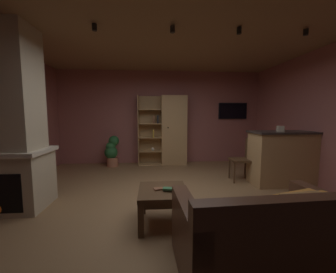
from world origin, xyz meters
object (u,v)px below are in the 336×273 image
bookshelf_cabinet (171,131)px  table_book_1 (168,189)px  coffee_table (163,196)px  kitchen_bar_counter (288,158)px  potted_floor_plant (112,151)px  wall_mounted_tv (233,111)px  tissue_box (280,129)px  dining_chair (244,157)px  table_book_0 (159,189)px  leather_couch (266,240)px  stone_fireplace (9,129)px

bookshelf_cabinet → table_book_1: bearing=-95.8°
coffee_table → kitchen_bar_counter: bearing=27.4°
bookshelf_cabinet → potted_floor_plant: size_ratio=2.31×
bookshelf_cabinet → wall_mounted_tv: bearing=6.3°
tissue_box → dining_chair: size_ratio=0.13×
bookshelf_cabinet → coffee_table: size_ratio=2.92×
bookshelf_cabinet → coffee_table: (-0.41, -3.34, -0.61)m
potted_floor_plant → table_book_0: bearing=-69.4°
tissue_box → coffee_table: bearing=-151.2°
coffee_table → dining_chair: bearing=41.7°
leather_couch → dining_chair: bearing=69.4°
coffee_table → potted_floor_plant: potted_floor_plant is taller
bookshelf_cabinet → table_book_1: (-0.35, -3.41, -0.49)m
table_book_1 → wall_mounted_tv: (2.26, 3.62, 1.06)m
coffee_table → tissue_box: bearing=28.8°
leather_couch → table_book_0: (-0.94, 0.93, 0.17)m
stone_fireplace → table_book_0: (2.21, -0.64, -0.76)m
potted_floor_plant → dining_chair: bearing=-25.9°
kitchen_bar_counter → leather_couch: bearing=-127.5°
bookshelf_cabinet → tissue_box: 2.85m
bookshelf_cabinet → table_book_1: 3.46m
kitchen_bar_counter → tissue_box: (-0.23, -0.04, 0.60)m
table_book_1 → coffee_table: bearing=131.5°
leather_couch → table_book_1: size_ratio=12.67×
potted_floor_plant → tissue_box: bearing=-26.4°
potted_floor_plant → stone_fireplace: bearing=-111.8°
table_book_0 → wall_mounted_tv: 4.41m
leather_couch → wall_mounted_tv: bearing=72.2°
bookshelf_cabinet → potted_floor_plant: 1.75m
bookshelf_cabinet → table_book_0: bearing=-97.9°
table_book_0 → table_book_1: bearing=-28.0°
leather_couch → potted_floor_plant: potted_floor_plant is taller
table_book_0 → table_book_1: 0.13m
stone_fireplace → table_book_1: bearing=-16.7°
leather_couch → coffee_table: leather_couch is taller
kitchen_bar_counter → leather_couch: kitchen_bar_counter is taller
bookshelf_cabinet → wall_mounted_tv: size_ratio=2.30×
table_book_0 → table_book_1: (0.12, -0.06, 0.02)m
kitchen_bar_counter → potted_floor_plant: bearing=155.4°
bookshelf_cabinet → tissue_box: bearing=-44.8°
table_book_1 → wall_mounted_tv: 4.40m
tissue_box → potted_floor_plant: size_ratio=0.14×
tissue_box → wall_mounted_tv: wall_mounted_tv is taller
coffee_table → table_book_1: (0.06, -0.07, 0.12)m
bookshelf_cabinet → leather_couch: 4.35m
kitchen_bar_counter → wall_mounted_tv: wall_mounted_tv is taller
bookshelf_cabinet → kitchen_bar_counter: bookshelf_cabinet is taller
stone_fireplace → kitchen_bar_counter: 5.02m
table_book_1 → dining_chair: 2.49m
stone_fireplace → kitchen_bar_counter: bearing=8.6°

